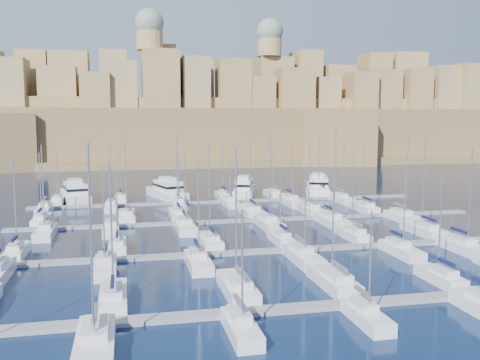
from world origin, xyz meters
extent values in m
plane|color=black|center=(0.00, 0.00, 0.00)|extent=(600.00, 600.00, 0.00)
cube|color=slate|center=(0.00, -34.00, 0.20)|extent=(84.00, 2.00, 0.40)
cube|color=slate|center=(0.00, -12.00, 0.20)|extent=(84.00, 2.00, 0.40)
cube|color=slate|center=(0.00, 10.00, 0.20)|extent=(84.00, 2.00, 0.40)
cube|color=slate|center=(0.00, 32.00, 0.20)|extent=(84.00, 2.00, 0.40)
cube|color=silver|center=(-23.70, -28.60, 0.52)|extent=(2.64, 8.80, 1.64)
cube|color=silver|center=(-23.70, -29.48, 1.69)|extent=(1.85, 3.96, 0.70)
cylinder|color=#9EA0A8|center=(-23.70, -28.16, 7.53)|extent=(0.18, 0.18, 12.38)
cube|color=#0D153C|center=(-23.70, -29.92, 2.74)|extent=(0.35, 3.52, 0.35)
cube|color=silver|center=(-11.04, -28.13, 0.54)|extent=(2.92, 9.73, 1.69)
cube|color=silver|center=(-11.04, -29.11, 1.74)|extent=(2.04, 4.38, 0.70)
cylinder|color=#9EA0A8|center=(-11.04, -27.65, 8.40)|extent=(0.18, 0.18, 14.03)
cube|color=#595B60|center=(-11.04, -29.59, 2.79)|extent=(0.35, 3.89, 0.35)
cube|color=silver|center=(-0.32, -28.19, 0.54)|extent=(2.89, 9.62, 1.68)
cube|color=silver|center=(-0.32, -29.15, 1.73)|extent=(2.02, 4.33, 0.70)
cylinder|color=#9EA0A8|center=(-0.32, -27.71, 7.15)|extent=(0.18, 0.18, 11.54)
cube|color=#595B60|center=(-0.32, -29.63, 2.78)|extent=(0.35, 3.85, 0.35)
cube|color=silver|center=(11.92, -29.23, 0.49)|extent=(2.26, 7.53, 1.58)
cube|color=silver|center=(11.92, -29.99, 1.63)|extent=(1.58, 3.39, 0.70)
cylinder|color=#9EA0A8|center=(11.92, -28.86, 6.71)|extent=(0.18, 0.18, 10.87)
cube|color=#0D153C|center=(11.92, -30.36, 2.68)|extent=(0.35, 3.01, 0.35)
cube|color=silver|center=(-24.88, -39.99, 0.55)|extent=(3.00, 9.99, 1.70)
cube|color=silver|center=(-24.88, -39.00, 1.75)|extent=(2.10, 4.50, 0.70)
cylinder|color=#9EA0A8|center=(-24.88, -40.49, 9.00)|extent=(0.18, 0.18, 15.21)
cube|color=#595B60|center=(-24.88, -38.50, 2.80)|extent=(0.35, 4.00, 0.35)
cube|color=silver|center=(-12.94, -38.82, 0.49)|extent=(2.29, 7.65, 1.58)
cube|color=silver|center=(-12.94, -38.06, 1.63)|extent=(1.61, 3.44, 0.70)
cylinder|color=#9EA0A8|center=(-12.94, -39.21, 6.07)|extent=(0.18, 0.18, 9.58)
cube|color=#595B60|center=(-12.94, -37.68, 2.68)|extent=(0.35, 3.06, 0.35)
cube|color=silver|center=(-1.36, -38.59, 0.48)|extent=(2.15, 7.17, 1.56)
cube|color=silver|center=(-1.36, -37.87, 1.61)|extent=(1.51, 3.23, 0.70)
cylinder|color=#9EA0A8|center=(-1.36, -38.94, 5.81)|extent=(0.18, 0.18, 9.10)
cube|color=#595B60|center=(-1.36, -37.51, 2.66)|extent=(0.35, 2.87, 0.35)
cube|color=silver|center=(-36.64, -7.11, 0.49)|extent=(2.33, 7.78, 1.59)
cube|color=silver|center=(-36.64, -7.89, 1.64)|extent=(1.63, 3.50, 0.70)
cylinder|color=#9EA0A8|center=(-36.64, -6.72, 7.16)|extent=(0.18, 0.18, 11.75)
cube|color=#0D153C|center=(-36.64, -8.28, 2.69)|extent=(0.35, 3.11, 0.35)
cube|color=silver|center=(-23.53, -7.10, 0.49)|extent=(2.34, 7.80, 1.59)
cube|color=silver|center=(-23.53, -7.88, 1.64)|extent=(1.64, 3.51, 0.70)
cylinder|color=#9EA0A8|center=(-23.53, -6.71, 5.80)|extent=(0.18, 0.18, 9.02)
cube|color=#0D153C|center=(-23.53, -8.27, 2.69)|extent=(0.35, 3.12, 0.35)
cube|color=silver|center=(-10.49, -6.63, 0.52)|extent=(2.62, 8.75, 1.64)
cube|color=silver|center=(-10.49, -7.50, 1.69)|extent=(1.84, 3.94, 0.70)
cylinder|color=#9EA0A8|center=(-10.49, -6.19, 7.93)|extent=(0.18, 0.18, 13.18)
cube|color=#0D153C|center=(-10.49, -7.94, 2.74)|extent=(0.35, 3.50, 0.35)
cube|color=silver|center=(-0.03, -7.16, 0.49)|extent=(2.30, 7.67, 1.58)
cube|color=silver|center=(-0.03, -7.93, 1.63)|extent=(1.61, 3.45, 0.70)
cylinder|color=#9EA0A8|center=(-0.03, -6.78, 6.01)|extent=(0.18, 0.18, 9.46)
cube|color=#0D153C|center=(-0.03, -8.31, 2.68)|extent=(0.35, 3.07, 0.35)
cube|color=silver|center=(11.52, -6.84, 0.51)|extent=(2.50, 8.32, 1.62)
cube|color=silver|center=(11.52, -7.67, 1.67)|extent=(1.75, 3.74, 0.70)
cylinder|color=#9EA0A8|center=(11.52, -6.42, 6.99)|extent=(0.18, 0.18, 11.35)
cube|color=#595B60|center=(11.52, -8.09, 2.72)|extent=(0.35, 3.33, 0.35)
cube|color=silver|center=(23.80, -6.12, 0.54)|extent=(2.93, 9.76, 1.69)
cube|color=silver|center=(23.80, -7.10, 1.74)|extent=(2.05, 4.39, 0.70)
cylinder|color=#9EA0A8|center=(23.80, -5.63, 8.16)|extent=(0.18, 0.18, 13.55)
cube|color=#0D153C|center=(23.80, -7.58, 2.79)|extent=(0.35, 3.90, 0.35)
cube|color=silver|center=(-24.84, -17.33, 0.52)|extent=(2.60, 8.65, 1.63)
cube|color=silver|center=(-24.84, -16.46, 1.68)|extent=(1.82, 3.89, 0.70)
cylinder|color=#9EA0A8|center=(-24.84, -17.76, 7.03)|extent=(0.18, 0.18, 11.40)
cube|color=#0D153C|center=(-24.84, -16.03, 2.73)|extent=(0.35, 3.46, 0.35)
cube|color=silver|center=(-13.69, -17.42, 0.52)|extent=(2.65, 8.85, 1.64)
cube|color=silver|center=(-13.69, -16.54, 1.69)|extent=(1.86, 3.98, 0.70)
cylinder|color=#9EA0A8|center=(-13.69, -17.87, 7.29)|extent=(0.18, 0.18, 11.90)
cube|color=#0D153C|center=(-13.69, -16.10, 2.74)|extent=(0.35, 3.54, 0.35)
cube|color=silver|center=(-0.21, -17.77, 0.54)|extent=(2.86, 9.54, 1.68)
cube|color=silver|center=(-0.21, -16.82, 1.73)|extent=(2.00, 4.30, 0.70)
cylinder|color=#9EA0A8|center=(-0.21, -18.25, 6.79)|extent=(0.18, 0.18, 10.82)
cube|color=#595B60|center=(-0.21, -16.34, 2.78)|extent=(0.35, 3.82, 0.35)
cube|color=silver|center=(13.79, -17.30, 0.51)|extent=(2.58, 8.60, 1.63)
cube|color=silver|center=(13.79, -16.44, 1.68)|extent=(1.81, 3.87, 0.70)
cylinder|color=#9EA0A8|center=(13.79, -17.73, 6.70)|extent=(0.18, 0.18, 10.74)
cube|color=#0D153C|center=(13.79, -16.01, 2.73)|extent=(0.35, 3.44, 0.35)
cube|color=silver|center=(23.06, -17.91, 0.55)|extent=(2.95, 9.82, 1.69)
cube|color=silver|center=(23.06, -16.93, 1.74)|extent=(2.06, 4.42, 0.70)
cylinder|color=#9EA0A8|center=(23.06, -18.40, 7.95)|extent=(0.18, 0.18, 13.11)
cube|color=#0D153C|center=(23.06, -16.44, 2.79)|extent=(0.35, 3.93, 0.35)
cube|color=silver|center=(-36.69, 15.26, 0.51)|extent=(2.56, 8.52, 1.63)
cube|color=silver|center=(-36.69, 14.41, 1.68)|extent=(1.79, 3.83, 0.70)
cylinder|color=#9EA0A8|center=(-36.69, 15.68, 6.88)|extent=(0.18, 0.18, 11.10)
cube|color=#0D153C|center=(-36.69, 13.98, 2.73)|extent=(0.35, 3.41, 0.35)
cube|color=silver|center=(-22.17, 15.77, 0.54)|extent=(2.86, 9.53, 1.68)
cube|color=silver|center=(-22.17, 14.81, 1.73)|extent=(2.00, 4.29, 0.70)
cylinder|color=#9EA0A8|center=(-22.17, 16.24, 7.99)|extent=(0.18, 0.18, 13.24)
cube|color=#595B60|center=(-22.17, 14.34, 2.78)|extent=(0.35, 3.81, 0.35)
cube|color=silver|center=(-13.00, 15.66, 0.53)|extent=(2.80, 9.32, 1.67)
cube|color=silver|center=(-13.00, 14.73, 1.72)|extent=(1.96, 4.20, 0.70)
cylinder|color=#9EA0A8|center=(-13.00, 16.13, 8.55)|extent=(0.18, 0.18, 14.37)
cube|color=#0D153C|center=(-13.00, 14.26, 2.77)|extent=(0.35, 3.73, 0.35)
cube|color=silver|center=(0.94, 16.29, 0.56)|extent=(3.17, 10.57, 1.73)
cube|color=silver|center=(0.94, 15.23, 1.78)|extent=(2.22, 4.76, 0.70)
cylinder|color=#9EA0A8|center=(0.94, 16.82, 9.05)|extent=(0.18, 0.18, 15.25)
cube|color=#0D153C|center=(0.94, 14.70, 2.83)|extent=(0.35, 4.23, 0.35)
cube|color=silver|center=(12.56, 15.77, 0.54)|extent=(2.86, 9.53, 1.68)
cube|color=silver|center=(12.56, 14.81, 1.73)|extent=(2.00, 4.29, 0.70)
cylinder|color=#9EA0A8|center=(12.56, 16.24, 7.97)|extent=(0.18, 0.18, 13.19)
cube|color=#595B60|center=(12.56, 14.34, 2.78)|extent=(0.35, 3.81, 0.35)
cube|color=silver|center=(23.78, 15.55, 0.53)|extent=(2.73, 9.11, 1.66)
cube|color=silver|center=(23.78, 14.64, 1.71)|extent=(1.91, 4.10, 0.70)
cylinder|color=#9EA0A8|center=(23.78, 16.01, 7.61)|extent=(0.18, 0.18, 12.51)
cube|color=#0D153C|center=(23.78, 14.19, 2.76)|extent=(0.35, 3.64, 0.35)
cube|color=silver|center=(-34.60, 4.52, 0.52)|extent=(2.69, 8.95, 1.65)
cube|color=silver|center=(-34.60, 5.42, 1.70)|extent=(1.88, 4.03, 0.70)
cylinder|color=#9EA0A8|center=(-34.60, 4.08, 7.83)|extent=(0.18, 0.18, 12.97)
cube|color=#595B60|center=(-34.60, 5.87, 2.75)|extent=(0.35, 3.58, 0.35)
cube|color=silver|center=(-24.70, 4.82, 0.51)|extent=(2.51, 8.36, 1.62)
cube|color=silver|center=(-24.70, 5.65, 1.67)|extent=(1.76, 3.76, 0.70)
cylinder|color=#9EA0A8|center=(-24.70, 4.40, 6.64)|extent=(0.18, 0.18, 10.64)
cube|color=#595B60|center=(-24.70, 6.07, 2.72)|extent=(0.35, 3.35, 0.35)
cube|color=silver|center=(-12.88, 4.16, 0.54)|extent=(2.91, 9.68, 1.68)
cube|color=silver|center=(-12.88, 5.13, 1.73)|extent=(2.03, 4.36, 0.70)
cylinder|color=#9EA0A8|center=(-12.88, 3.67, 7.18)|extent=(0.18, 0.18, 11.59)
cube|color=#0D153C|center=(-12.88, 5.61, 2.78)|extent=(0.35, 3.87, 0.35)
cube|color=silver|center=(1.15, 3.93, 0.55)|extent=(3.04, 10.15, 1.71)
cube|color=silver|center=(1.15, 4.94, 1.76)|extent=(2.13, 4.57, 0.70)
cylinder|color=#9EA0A8|center=(1.15, 3.42, 8.66)|extent=(0.18, 0.18, 14.50)
cube|color=#0D153C|center=(1.15, 5.45, 2.81)|extent=(0.35, 4.06, 0.35)
cube|color=silver|center=(12.44, 3.55, 0.57)|extent=(3.27, 10.89, 1.74)
cube|color=silver|center=(12.44, 4.64, 1.79)|extent=(2.29, 4.90, 0.70)
cylinder|color=#9EA0A8|center=(12.44, 3.01, 9.21)|extent=(0.18, 0.18, 15.54)
cube|color=#0D153C|center=(12.44, 5.19, 2.84)|extent=(0.35, 4.36, 0.35)
cube|color=silver|center=(26.08, 4.03, 0.55)|extent=(2.98, 9.94, 1.70)
cube|color=silver|center=(26.08, 5.03, 1.75)|extent=(2.09, 4.47, 0.70)
cylinder|color=#9EA0A8|center=(26.08, 3.54, 8.20)|extent=(0.18, 0.18, 13.60)
cube|color=#595B60|center=(26.08, 5.52, 2.80)|extent=(0.35, 3.97, 0.35)
cube|color=silver|center=(-36.53, 37.12, 0.51)|extent=(2.47, 8.24, 1.61)
cube|color=silver|center=(-36.53, 36.30, 1.66)|extent=(1.73, 3.71, 0.70)
cylinder|color=#9EA0A8|center=(-36.53, 37.53, 6.96)|extent=(0.18, 0.18, 11.29)
cube|color=#595B60|center=(-36.53, 35.88, 2.71)|extent=(0.35, 3.30, 0.35)
cube|color=silver|center=(-23.36, 37.32, 0.52)|extent=(2.59, 8.65, 1.63)
cube|color=silver|center=(-23.36, 36.46, 1.68)|extent=(1.82, 3.89, 0.70)
cylinder|color=#9EA0A8|center=(-23.36, 37.76, 6.82)|extent=(0.18, 0.18, 10.97)
cube|color=#0D153C|center=(-23.36, 36.03, 2.73)|extent=(0.35, 3.46, 0.35)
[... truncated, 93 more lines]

